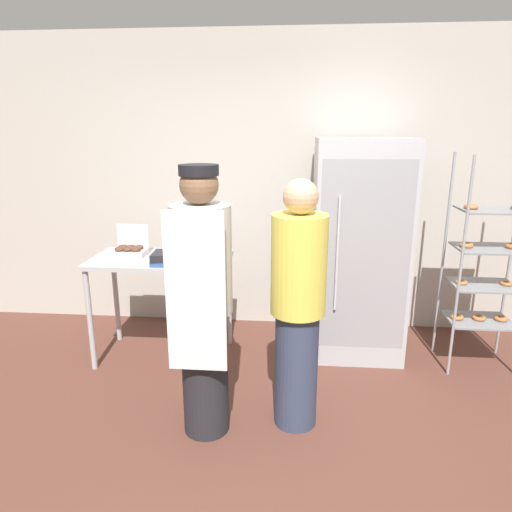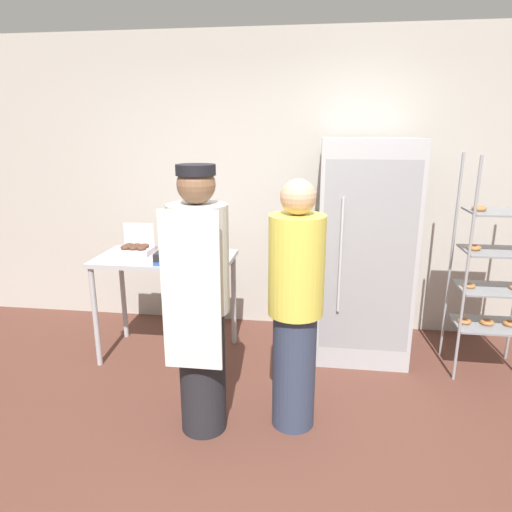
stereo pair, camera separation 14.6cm
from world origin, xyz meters
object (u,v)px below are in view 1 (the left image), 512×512
refrigerator (358,249)px  donut_box (130,250)px  baking_rack (486,267)px  person_baker (203,302)px  binder_stack (173,258)px  blender_pitcher (198,242)px  person_customer (298,306)px

refrigerator → donut_box: refrigerator is taller
baking_rack → person_baker: size_ratio=1.01×
binder_stack → person_baker: bearing=-64.0°
refrigerator → binder_stack: (-1.46, -0.47, 0.01)m
baking_rack → person_baker: 2.29m
refrigerator → blender_pitcher: refrigerator is taller
blender_pitcher → person_baker: size_ratio=0.15×
binder_stack → person_baker: person_baker is taller
refrigerator → person_customer: 1.24m
donut_box → binder_stack: 0.47m
refrigerator → person_customer: size_ratio=1.13×
donut_box → baking_rack: bearing=1.0°
binder_stack → person_customer: (0.95, -0.66, -0.10)m
person_customer → baking_rack: bearing=31.9°
baking_rack → blender_pitcher: baking_rack is taller
baking_rack → person_baker: baking_rack is taller
baking_rack → person_customer: size_ratio=1.06×
baking_rack → person_customer: baking_rack is taller
blender_pitcher → person_customer: person_customer is taller
donut_box → blender_pitcher: bearing=5.0°
donut_box → binder_stack: size_ratio=0.83×
donut_box → person_baker: bearing=-51.0°
person_customer → donut_box: bearing=147.7°
donut_box → person_baker: size_ratio=0.16×
baking_rack → binder_stack: (-2.43, -0.26, 0.09)m
person_baker → person_customer: bearing=12.5°
binder_stack → refrigerator: bearing=17.7°
refrigerator → person_baker: size_ratio=1.08×
baking_rack → person_customer: (-1.47, -0.92, -0.02)m
person_baker → binder_stack: bearing=116.0°
refrigerator → donut_box: 1.89m
binder_stack → person_customer: size_ratio=0.20×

